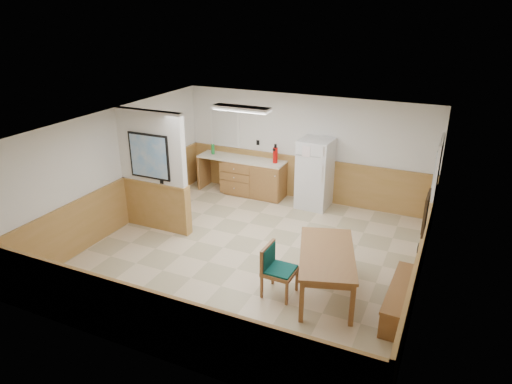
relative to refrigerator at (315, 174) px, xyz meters
The scene contains 20 objects.
ground 2.78m from the refrigerator, 98.33° to the right, with size 6.00×6.00×0.00m, color beige.
ceiling 3.15m from the refrigerator, 98.33° to the right, with size 6.00×6.00×0.02m, color silver.
back_wall 0.70m from the refrigerator, 136.12° to the left, with size 6.00×0.02×2.50m, color white.
right_wall 3.74m from the refrigerator, 45.16° to the right, with size 0.02×6.00×2.50m, color white.
left_wall 4.31m from the refrigerator, 142.16° to the right, with size 0.02×6.00×2.50m, color white.
wainscot_back 0.60m from the refrigerator, 137.71° to the left, with size 6.00×0.04×1.00m, color #AD7E45.
wainscot_right 3.71m from the refrigerator, 45.38° to the right, with size 0.04×6.00×1.00m, color #AD7E45.
wainscot_left 4.28m from the refrigerator, 141.99° to the right, with size 0.04×6.00×1.00m, color #AD7E45.
partition_wall 3.61m from the refrigerator, 137.26° to the right, with size 1.50×0.20×2.50m.
kitchen_counter 1.63m from the refrigerator, behind, with size 2.20×0.61×1.00m.
exterior_door 2.69m from the refrigerator, 15.80° to the right, with size 0.07×1.02×2.15m.
kitchen_window 2.62m from the refrigerator, behind, with size 0.80×0.04×1.00m.
wall_painting 3.98m from the refrigerator, 48.62° to the right, with size 0.04×0.50×0.60m.
fluorescent_fixture 2.42m from the refrigerator, 131.70° to the right, with size 1.20×0.30×0.09m.
refrigerator is the anchor object (origin of this frame).
dining_table 3.49m from the refrigerator, 69.07° to the right, with size 1.32×1.87×0.75m.
dining_bench 4.10m from the refrigerator, 53.65° to the right, with size 0.38×1.53×0.45m.
dining_chair 3.64m from the refrigerator, 82.23° to the right, with size 0.70×0.51×0.85m.
fire_extinguisher 1.05m from the refrigerator, behind, with size 0.14×0.14×0.45m.
soap_bottle 2.69m from the refrigerator, behind, with size 0.08×0.08×0.25m, color #178332.
Camera 1 is at (3.21, -6.80, 4.35)m, focal length 32.00 mm.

